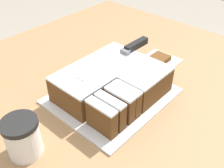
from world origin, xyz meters
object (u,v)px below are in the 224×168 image
at_px(knife, 128,50).
at_px(brownie, 160,58).
at_px(cake, 112,83).
at_px(coffee_cup, 23,137).
at_px(cake_board, 112,96).

xyz_separation_m(knife, brownie, (0.15, -0.04, -0.08)).
relative_size(cake, knife, 0.97).
relative_size(cake, coffee_cup, 2.89).
height_order(coffee_cup, brownie, coffee_cup).
bearing_deg(brownie, knife, 166.47).
bearing_deg(cake, brownie, 0.01).
height_order(cake_board, cake, cake).
xyz_separation_m(coffee_cup, brownie, (0.57, -0.01, -0.04)).
bearing_deg(cake, coffee_cup, 178.24).
bearing_deg(knife, brownie, 167.38).
distance_m(knife, coffee_cup, 0.43).
height_order(knife, brownie, knife).
bearing_deg(coffee_cup, brownie, -0.94).
distance_m(cake_board, cake, 0.05).
bearing_deg(brownie, cake, -179.99).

